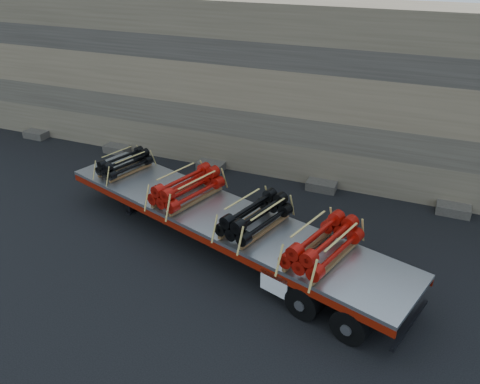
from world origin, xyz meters
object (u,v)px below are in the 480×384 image
object	(u,v)px
bundle_front	(125,164)
bundle_rear	(323,245)
bundle_midrear	(255,217)
trailer	(222,231)
bundle_midfront	(187,188)

from	to	relation	value
bundle_front	bundle_rear	xyz separation A→B (m)	(8.18, -2.50, 0.09)
bundle_midrear	bundle_front	bearing A→B (deg)	-180.00
bundle_front	trailer	bearing A→B (deg)	0.00
bundle_front	bundle_midrear	bearing A→B (deg)	0.00
trailer	bundle_rear	xyz separation A→B (m)	(3.53, -1.08, 1.08)
bundle_rear	bundle_midfront	bearing A→B (deg)	180.00
bundle_midfront	bundle_front	bearing A→B (deg)	180.00
trailer	bundle_rear	bearing A→B (deg)	0.00
bundle_front	bundle_midrear	xyz separation A→B (m)	(5.94, -1.81, 0.07)
bundle_midfront	bundle_rear	distance (m)	5.23
bundle_midfront	bundle_midrear	bearing A→B (deg)	0.00
trailer	bundle_midfront	size ratio (longest dim) A/B	5.24
bundle_front	bundle_rear	distance (m)	8.56
bundle_front	bundle_midrear	world-z (taller)	bundle_midrear
trailer	bundle_midfront	world-z (taller)	bundle_midfront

